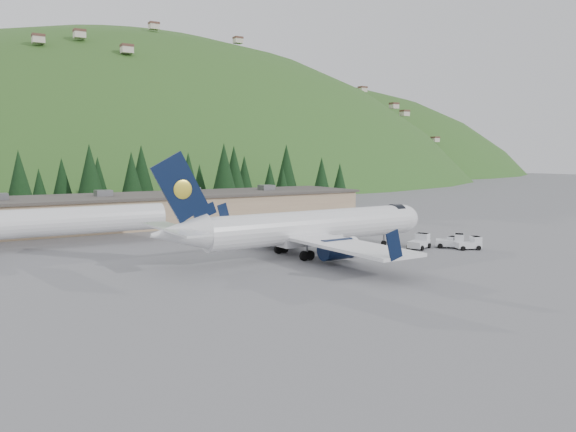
{
  "coord_description": "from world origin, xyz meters",
  "views": [
    {
      "loc": [
        -36.96,
        -53.8,
        11.57
      ],
      "look_at": [
        0.0,
        6.0,
        4.0
      ],
      "focal_mm": 35.0,
      "sensor_mm": 36.0,
      "label": 1
    }
  ],
  "objects_px": {
    "airliner": "(307,228)",
    "terminal_building": "(164,209)",
    "baggage_tug_b": "(470,244)",
    "baggage_tug_d": "(452,242)",
    "second_airliner": "(55,221)",
    "baggage_tug_a": "(420,242)",
    "baggage_tug_c": "(457,243)",
    "ramp_worker": "(398,245)"
  },
  "relations": [
    {
      "from": "airliner",
      "to": "terminal_building",
      "type": "bearing_deg",
      "value": 94.63
    },
    {
      "from": "terminal_building",
      "to": "airliner",
      "type": "bearing_deg",
      "value": -84.07
    },
    {
      "from": "terminal_building",
      "to": "baggage_tug_b",
      "type": "bearing_deg",
      "value": -62.61
    },
    {
      "from": "baggage_tug_b",
      "to": "baggage_tug_d",
      "type": "relative_size",
      "value": 0.93
    },
    {
      "from": "airliner",
      "to": "baggage_tug_b",
      "type": "xyz_separation_m",
      "value": [
        19.48,
        -7.19,
        -2.48
      ]
    },
    {
      "from": "terminal_building",
      "to": "baggage_tug_d",
      "type": "relative_size",
      "value": 19.45
    },
    {
      "from": "second_airliner",
      "to": "terminal_building",
      "type": "relative_size",
      "value": 0.39
    },
    {
      "from": "airliner",
      "to": "baggage_tug_b",
      "type": "relative_size",
      "value": 10.68
    },
    {
      "from": "second_airliner",
      "to": "baggage_tug_d",
      "type": "relative_size",
      "value": 7.53
    },
    {
      "from": "airliner",
      "to": "baggage_tug_d",
      "type": "distance_m",
      "value": 19.35
    },
    {
      "from": "baggage_tug_a",
      "to": "second_airliner",
      "type": "bearing_deg",
      "value": 124.05
    },
    {
      "from": "airliner",
      "to": "baggage_tug_d",
      "type": "height_order",
      "value": "airliner"
    },
    {
      "from": "baggage_tug_c",
      "to": "baggage_tug_d",
      "type": "relative_size",
      "value": 0.81
    },
    {
      "from": "airliner",
      "to": "baggage_tug_b",
      "type": "height_order",
      "value": "airliner"
    },
    {
      "from": "baggage_tug_c",
      "to": "baggage_tug_d",
      "type": "xyz_separation_m",
      "value": [
        -0.27,
        0.49,
        0.16
      ]
    },
    {
      "from": "airliner",
      "to": "second_airliner",
      "type": "height_order",
      "value": "airliner"
    },
    {
      "from": "airliner",
      "to": "ramp_worker",
      "type": "xyz_separation_m",
      "value": [
        10.86,
        -3.47,
        -2.41
      ]
    },
    {
      "from": "second_airliner",
      "to": "baggage_tug_d",
      "type": "xyz_separation_m",
      "value": [
        42.34,
        -27.26,
        -2.51
      ]
    },
    {
      "from": "baggage_tug_a",
      "to": "airliner",
      "type": "bearing_deg",
      "value": 144.56
    },
    {
      "from": "baggage_tug_b",
      "to": "ramp_worker",
      "type": "bearing_deg",
      "value": 179.76
    },
    {
      "from": "terminal_building",
      "to": "ramp_worker",
      "type": "xyz_separation_m",
      "value": [
        14.81,
        -41.49,
        -1.82
      ]
    },
    {
      "from": "baggage_tug_a",
      "to": "ramp_worker",
      "type": "height_order",
      "value": "baggage_tug_a"
    },
    {
      "from": "airliner",
      "to": "baggage_tug_d",
      "type": "xyz_separation_m",
      "value": [
        18.48,
        -5.23,
        -2.4
      ]
    },
    {
      "from": "airliner",
      "to": "baggage_tug_a",
      "type": "distance_m",
      "value": 15.28
    },
    {
      "from": "baggage_tug_b",
      "to": "baggage_tug_c",
      "type": "height_order",
      "value": "baggage_tug_b"
    },
    {
      "from": "baggage_tug_a",
      "to": "terminal_building",
      "type": "relative_size",
      "value": 0.05
    },
    {
      "from": "terminal_building",
      "to": "baggage_tug_d",
      "type": "bearing_deg",
      "value": -62.6
    },
    {
      "from": "airliner",
      "to": "terminal_building",
      "type": "xyz_separation_m",
      "value": [
        -3.95,
        38.02,
        -0.59
      ]
    },
    {
      "from": "airliner",
      "to": "baggage_tug_a",
      "type": "bearing_deg",
      "value": -14.13
    },
    {
      "from": "baggage_tug_b",
      "to": "ramp_worker",
      "type": "relative_size",
      "value": 2.12
    },
    {
      "from": "airliner",
      "to": "baggage_tug_c",
      "type": "relative_size",
      "value": 12.28
    },
    {
      "from": "baggage_tug_a",
      "to": "baggage_tug_b",
      "type": "distance_m",
      "value": 6.12
    },
    {
      "from": "airliner",
      "to": "baggage_tug_a",
      "type": "relative_size",
      "value": 9.49
    },
    {
      "from": "baggage_tug_a",
      "to": "baggage_tug_c",
      "type": "bearing_deg",
      "value": -53.13
    },
    {
      "from": "baggage_tug_c",
      "to": "baggage_tug_a",
      "type": "bearing_deg",
      "value": 45.76
    },
    {
      "from": "baggage_tug_d",
      "to": "terminal_building",
      "type": "bearing_deg",
      "value": 165.23
    },
    {
      "from": "baggage_tug_b",
      "to": "baggage_tug_d",
      "type": "xyz_separation_m",
      "value": [
        -1.0,
        1.96,
        0.08
      ]
    },
    {
      "from": "baggage_tug_b",
      "to": "terminal_building",
      "type": "relative_size",
      "value": 0.05
    },
    {
      "from": "ramp_worker",
      "to": "baggage_tug_a",
      "type": "bearing_deg",
      "value": 145.95
    },
    {
      "from": "baggage_tug_b",
      "to": "baggage_tug_d",
      "type": "distance_m",
      "value": 2.2
    },
    {
      "from": "airliner",
      "to": "baggage_tug_a",
      "type": "xyz_separation_m",
      "value": [
        14.71,
        -3.35,
        -2.39
      ]
    },
    {
      "from": "baggage_tug_d",
      "to": "ramp_worker",
      "type": "distance_m",
      "value": 7.82
    }
  ]
}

